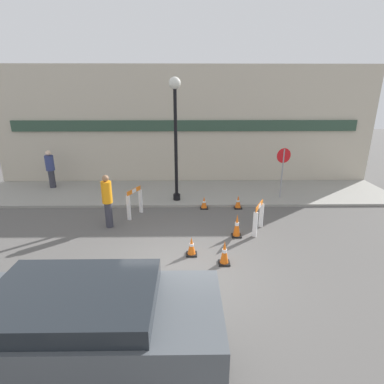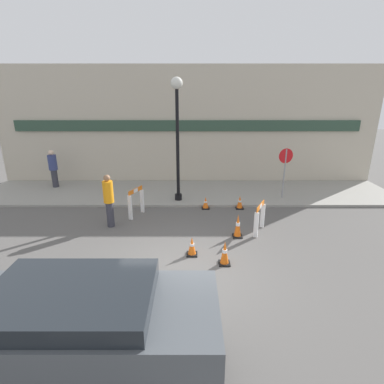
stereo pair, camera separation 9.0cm
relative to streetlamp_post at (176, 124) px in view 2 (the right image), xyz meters
The scene contains 15 objects.
ground_plane 6.03m from the streetlamp_post, 86.27° to the right, with size 60.00×60.00×0.00m, color #565451.
sidewalk_slab 3.31m from the streetlamp_post, 72.69° to the left, with size 18.00×3.38×0.10m.
storefront_facade 2.88m from the streetlamp_post, 83.28° to the left, with size 18.00×0.22×5.50m.
streetlamp_post is the anchor object (origin of this frame).
stop_sign 4.64m from the streetlamp_post, ahead, with size 0.59×0.13×2.07m.
barricade_0 4.69m from the streetlamp_post, 45.49° to the right, with size 0.51×0.84×0.98m.
barricade_1 3.31m from the streetlamp_post, 135.56° to the right, with size 0.46×0.79×1.05m.
traffic_cone_0 3.22m from the streetlamp_post, 33.54° to the right, with size 0.30×0.30×0.47m.
traffic_cone_1 4.63m from the streetlamp_post, 57.44° to the right, with size 0.30×0.30×0.75m.
traffic_cone_2 5.65m from the streetlamp_post, 73.18° to the right, with size 0.30×0.30×0.67m.
traffic_cone_3 5.14m from the streetlamp_post, 82.47° to the right, with size 0.30×0.30×0.54m.
traffic_cone_4 3.85m from the streetlamp_post, 16.63° to the right, with size 0.30×0.30×0.52m.
person_worker 3.87m from the streetlamp_post, 132.99° to the right, with size 0.35×0.35×1.80m.
person_pedestrian 6.42m from the streetlamp_post, 163.24° to the left, with size 0.50×0.50×1.73m.
parked_car_1 8.46m from the streetlamp_post, 97.90° to the right, with size 4.13×1.87×1.76m.
Camera 2 is at (0.22, -6.44, 4.33)m, focal length 28.00 mm.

